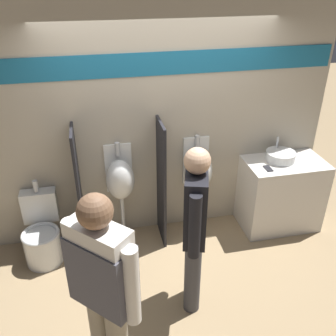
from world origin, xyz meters
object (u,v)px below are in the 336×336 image
at_px(urinal_far, 198,171).
at_px(cell_phone, 268,168).
at_px(person_in_vest, 103,285).
at_px(sink_basin, 281,156).
at_px(toilet, 42,235).
at_px(person_with_lanyard, 195,226).
at_px(urinal_near_counter, 120,179).

bearing_deg(urinal_far, cell_phone, -18.95).
xyz_separation_m(cell_phone, person_in_vest, (-1.95, -1.50, 0.12)).
distance_m(sink_basin, toilet, 2.91).
bearing_deg(person_with_lanyard, urinal_far, -1.33).
bearing_deg(person_with_lanyard, urinal_near_counter, 42.50).
relative_size(person_in_vest, person_with_lanyard, 1.04).
xyz_separation_m(urinal_far, toilet, (-1.84, -0.16, -0.52)).
xyz_separation_m(sink_basin, person_in_vest, (-2.19, -1.67, 0.07)).
xyz_separation_m(sink_basin, cell_phone, (-0.23, -0.17, -0.05)).
height_order(sink_basin, toilet, sink_basin).
relative_size(sink_basin, urinal_far, 0.28).
relative_size(sink_basin, person_with_lanyard, 0.21).
relative_size(urinal_far, person_with_lanyard, 0.73).
distance_m(urinal_far, person_with_lanyard, 1.20).
height_order(urinal_near_counter, urinal_far, same).
height_order(sink_basin, urinal_near_counter, urinal_near_counter).
height_order(sink_basin, urinal_far, urinal_far).
bearing_deg(sink_basin, person_in_vest, -142.57).
bearing_deg(urinal_near_counter, person_with_lanyard, -64.20).
bearing_deg(person_with_lanyard, toilet, 73.08).
relative_size(cell_phone, urinal_far, 0.11).
bearing_deg(person_with_lanyard, person_in_vest, 143.39).
distance_m(toilet, person_with_lanyard, 1.88).
bearing_deg(urinal_far, person_with_lanyard, -108.02).
bearing_deg(person_in_vest, sink_basin, -97.44).
distance_m(sink_basin, urinal_far, 1.00).
xyz_separation_m(urinal_far, person_with_lanyard, (-0.37, -1.14, 0.12)).
relative_size(toilet, person_in_vest, 0.51).
height_order(urinal_far, person_with_lanyard, person_with_lanyard).
xyz_separation_m(urinal_far, person_in_vest, (-1.20, -1.76, 0.20)).
bearing_deg(sink_basin, toilet, -178.45).
bearing_deg(sink_basin, urinal_near_counter, 177.47).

